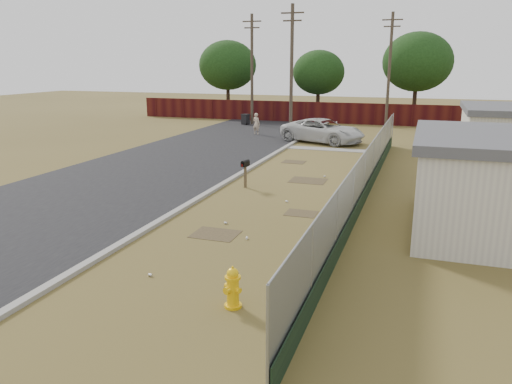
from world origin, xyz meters
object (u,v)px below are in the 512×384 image
(fire_hydrant, at_px, (233,288))
(pickup_truck, at_px, (323,131))
(pedestrian, at_px, (256,124))
(trash_bin, at_px, (246,119))
(mailbox, at_px, (245,166))

(fire_hydrant, distance_m, pickup_truck, 23.62)
(pedestrian, bearing_deg, fire_hydrant, 123.43)
(fire_hydrant, distance_m, pedestrian, 26.84)
(fire_hydrant, relative_size, trash_bin, 1.06)
(pedestrian, xyz_separation_m, trash_bin, (-2.77, 5.30, -0.33))
(fire_hydrant, height_order, pickup_truck, pickup_truck)
(mailbox, relative_size, pedestrian, 0.75)
(pickup_truck, height_order, trash_bin, pickup_truck)
(mailbox, height_order, trash_bin, mailbox)
(pickup_truck, xyz_separation_m, pedestrian, (-5.38, 2.12, 0.01))
(trash_bin, bearing_deg, pickup_truck, -42.30)
(fire_hydrant, distance_m, trash_bin, 32.74)
(trash_bin, bearing_deg, mailbox, -70.09)
(trash_bin, bearing_deg, pedestrian, -62.39)
(pickup_truck, bearing_deg, mailbox, -162.84)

